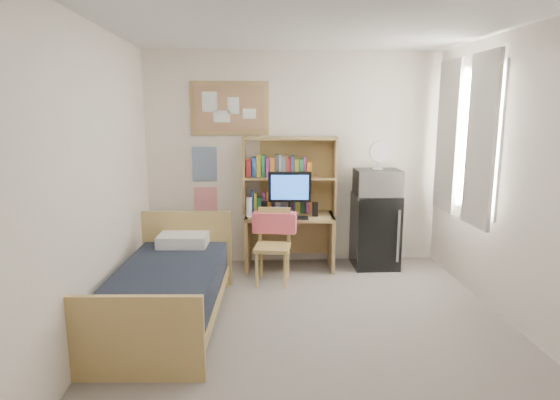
{
  "coord_description": "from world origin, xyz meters",
  "views": [
    {
      "loc": [
        -0.49,
        -3.66,
        1.89
      ],
      "look_at": [
        -0.22,
        1.2,
        0.96
      ],
      "focal_mm": 30.0,
      "sensor_mm": 36.0,
      "label": 1
    }
  ],
  "objects": [
    {
      "name": "monitor",
      "position": [
        -0.08,
        1.74,
        0.93
      ],
      "size": [
        0.5,
        0.07,
        0.54
      ],
      "primitive_type": "cube",
      "rotation": [
        0.0,
        0.0,
        -0.06
      ],
      "color": "black",
      "rests_on": "desk"
    },
    {
      "name": "floor",
      "position": [
        0.0,
        0.0,
        -0.01
      ],
      "size": [
        3.6,
        4.2,
        0.02
      ],
      "primitive_type": "cube",
      "color": "gray",
      "rests_on": "ground"
    },
    {
      "name": "pillow",
      "position": [
        -1.24,
        1.1,
        0.57
      ],
      "size": [
        0.52,
        0.38,
        0.12
      ],
      "primitive_type": "cube",
      "rotation": [
        0.0,
        0.0,
        -0.05
      ],
      "color": "white",
      "rests_on": "bed"
    },
    {
      "name": "ceiling",
      "position": [
        0.0,
        0.0,
        2.6
      ],
      "size": [
        3.6,
        4.2,
        0.02
      ],
      "primitive_type": "cube",
      "color": "white",
      "rests_on": "wall_back"
    },
    {
      "name": "poster_japan",
      "position": [
        -1.1,
        2.09,
        0.78
      ],
      "size": [
        0.28,
        0.01,
        0.36
      ],
      "primitive_type": "cube",
      "color": "#EB293D",
      "rests_on": "wall_back"
    },
    {
      "name": "desk_chair",
      "position": [
        -0.3,
        1.3,
        0.42
      ],
      "size": [
        0.48,
        0.48,
        0.83
      ],
      "primitive_type": "cube",
      "rotation": [
        0.0,
        0.0,
        -0.17
      ],
      "color": "tan",
      "rests_on": "floor"
    },
    {
      "name": "speaker_left",
      "position": [
        -0.38,
        1.76,
        0.75
      ],
      "size": [
        0.08,
        0.08,
        0.18
      ],
      "primitive_type": "cube",
      "rotation": [
        0.0,
        0.0,
        -0.06
      ],
      "color": "black",
      "rests_on": "desk"
    },
    {
      "name": "keyboard",
      "position": [
        -0.09,
        1.6,
        0.67
      ],
      "size": [
        0.43,
        0.16,
        0.02
      ],
      "primitive_type": "cube",
      "rotation": [
        0.0,
        0.0,
        -0.06
      ],
      "color": "black",
      "rests_on": "desk"
    },
    {
      "name": "desk",
      "position": [
        -0.07,
        1.8,
        0.33
      ],
      "size": [
        1.09,
        0.59,
        0.66
      ],
      "primitive_type": "cube",
      "rotation": [
        0.0,
        0.0,
        -0.06
      ],
      "color": "tan",
      "rests_on": "floor"
    },
    {
      "name": "mini_fridge",
      "position": [
        0.98,
        1.82,
        0.45
      ],
      "size": [
        0.54,
        0.54,
        0.9
      ],
      "primitive_type": "cube",
      "rotation": [
        0.0,
        0.0,
        -0.02
      ],
      "color": "black",
      "rests_on": "floor"
    },
    {
      "name": "microwave",
      "position": [
        0.98,
        1.8,
        1.05
      ],
      "size": [
        0.53,
        0.41,
        0.31
      ],
      "primitive_type": "cube",
      "rotation": [
        0.0,
        0.0,
        -0.02
      ],
      "color": "#B4B4B9",
      "rests_on": "mini_fridge"
    },
    {
      "name": "curtain_right",
      "position": [
        1.72,
        1.6,
        1.6
      ],
      "size": [
        0.04,
        0.55,
        1.7
      ],
      "primitive_type": "cube",
      "color": "silver",
      "rests_on": "wall_right"
    },
    {
      "name": "window_unit",
      "position": [
        1.75,
        1.2,
        1.6
      ],
      "size": [
        0.1,
        1.4,
        1.7
      ],
      "primitive_type": "cube",
      "color": "white",
      "rests_on": "wall_right"
    },
    {
      "name": "curtain_left",
      "position": [
        1.72,
        0.8,
        1.6
      ],
      "size": [
        0.04,
        0.55,
        1.7
      ],
      "primitive_type": "cube",
      "color": "silver",
      "rests_on": "wall_right"
    },
    {
      "name": "wall_left",
      "position": [
        -1.8,
        0.0,
        1.3
      ],
      "size": [
        0.04,
        4.2,
        2.6
      ],
      "primitive_type": "cube",
      "color": "white",
      "rests_on": "floor"
    },
    {
      "name": "wall_right",
      "position": [
        1.8,
        0.0,
        1.3
      ],
      "size": [
        0.04,
        4.2,
        2.6
      ],
      "primitive_type": "cube",
      "color": "white",
      "rests_on": "floor"
    },
    {
      "name": "bed",
      "position": [
        -1.28,
        0.35,
        0.25
      ],
      "size": [
        1.01,
        1.88,
        0.5
      ],
      "primitive_type": "cube",
      "rotation": [
        0.0,
        0.0,
        -0.05
      ],
      "color": "black",
      "rests_on": "floor"
    },
    {
      "name": "desk_fan",
      "position": [
        0.98,
        1.8,
        1.35
      ],
      "size": [
        0.25,
        0.25,
        0.3
      ],
      "primitive_type": "cylinder",
      "rotation": [
        0.0,
        0.0,
        -0.02
      ],
      "color": "white",
      "rests_on": "microwave"
    },
    {
      "name": "hutch",
      "position": [
        -0.06,
        1.95,
        1.12
      ],
      "size": [
        1.15,
        0.36,
        0.92
      ],
      "primitive_type": "cube",
      "rotation": [
        0.0,
        0.0,
        -0.06
      ],
      "color": "tan",
      "rests_on": "desk"
    },
    {
      "name": "wall_front",
      "position": [
        0.0,
        -2.1,
        1.3
      ],
      "size": [
        3.6,
        0.04,
        2.6
      ],
      "primitive_type": "cube",
      "color": "white",
      "rests_on": "floor"
    },
    {
      "name": "bulletin_board",
      "position": [
        -0.78,
        2.08,
        1.92
      ],
      "size": [
        0.94,
        0.03,
        0.64
      ],
      "primitive_type": "cube",
      "color": "#A97F59",
      "rests_on": "wall_back"
    },
    {
      "name": "speaker_right",
      "position": [
        0.22,
        1.72,
        0.74
      ],
      "size": [
        0.07,
        0.07,
        0.16
      ],
      "primitive_type": "cube",
      "rotation": [
        0.0,
        0.0,
        -0.06
      ],
      "color": "black",
      "rests_on": "desk"
    },
    {
      "name": "poster_wave",
      "position": [
        -1.1,
        2.09,
        1.25
      ],
      "size": [
        0.3,
        0.01,
        0.42
      ],
      "primitive_type": "cube",
      "color": "#224C88",
      "rests_on": "wall_back"
    },
    {
      "name": "wall_back",
      "position": [
        0.0,
        2.1,
        1.3
      ],
      "size": [
        3.6,
        0.04,
        2.6
      ],
      "primitive_type": "cube",
      "color": "white",
      "rests_on": "floor"
    },
    {
      "name": "water_bottle",
      "position": [
        -0.56,
        1.73,
        0.78
      ],
      "size": [
        0.07,
        0.07,
        0.23
      ],
      "primitive_type": "cylinder",
      "rotation": [
        0.0,
        0.0,
        -0.06
      ],
      "color": "white",
      "rests_on": "desk"
    },
    {
      "name": "hoodie",
      "position": [
        -0.27,
        1.49,
        0.64
      ],
      "size": [
        0.51,
        0.23,
        0.24
      ],
      "primitive_type": "cube",
      "rotation": [
        0.0,
        0.0,
        -0.17
      ],
      "color": "#FE6071",
      "rests_on": "desk_chair"
    }
  ]
}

